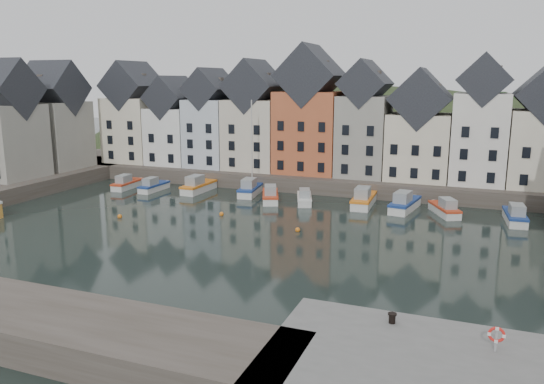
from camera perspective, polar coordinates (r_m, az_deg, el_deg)
The scene contains 18 objects.
ground at distance 51.14m, azimuth -5.43°, elevation -5.02°, with size 260.00×260.00×0.00m, color black.
far_quay at distance 78.15m, azimuth 4.38°, elevation 1.71°, with size 90.00×16.00×2.00m, color #443C34.
hillside at distance 107.24m, azimuth 8.27°, elevation -5.98°, with size 153.60×70.40×64.00m.
far_terrace at distance 74.35m, azimuth 6.42°, elevation 7.27°, with size 72.37×8.16×17.78m.
left_terrace at distance 81.68m, azimuth -24.43°, elevation 6.70°, with size 7.65×17.00×15.69m.
mooring_buoys at distance 57.42m, azimuth -6.65°, elevation -2.99°, with size 20.50×5.50×0.50m.
boat_a at distance 76.69m, azimuth -15.36°, elevation 0.86°, with size 2.18×5.91×2.23m.
boat_b at distance 74.13m, azimuth -12.64°, elevation 0.59°, with size 1.78×5.54×2.12m.
boat_c at distance 72.35m, azimuth -7.96°, elevation 0.61°, with size 2.23×6.80×2.59m.
boat_d at distance 69.94m, azimuth -2.33°, elevation 0.36°, with size 2.95×6.79×12.56m.
boat_e at distance 66.15m, azimuth -0.18°, elevation -0.41°, with size 4.06×6.43×2.36m.
boat_f at distance 65.24m, azimuth 3.50°, elevation -0.68°, with size 3.37×5.72×2.10m.
boat_g at distance 64.55m, azimuth 9.82°, elevation -0.81°, with size 2.44×7.08×2.69m.
boat_h at distance 63.37m, azimuth 14.05°, elevation -1.26°, with size 3.13×7.03×2.61m.
boat_i at distance 62.66m, azimuth 18.11°, elevation -1.76°, with size 4.03×6.01×2.22m.
boat_j at distance 61.95m, azimuth 24.69°, elevation -2.39°, with size 2.38×6.26×2.35m.
mooring_bollard at distance 30.17m, azimuth 12.80°, elevation -13.04°, with size 0.48×0.48×0.56m.
life_ring_post at distance 28.57m, azimuth 23.00°, elevation -14.00°, with size 0.80×0.17×1.30m.
Camera 1 is at (22.02, -43.68, 14.93)m, focal length 35.00 mm.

